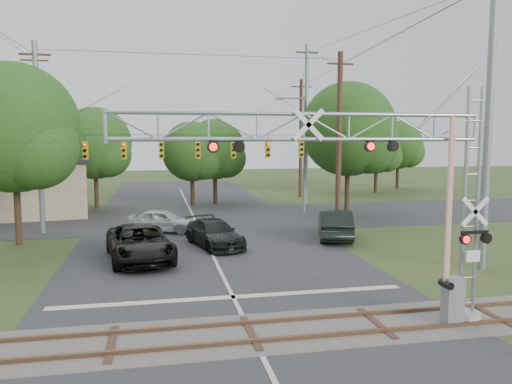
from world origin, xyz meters
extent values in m
plane|color=#2F431F|center=(0.00, 0.00, 0.00)|extent=(160.00, 160.00, 0.00)
cube|color=#272729|center=(0.00, 10.00, 0.01)|extent=(14.00, 90.00, 0.02)
cube|color=#272729|center=(0.00, 24.00, 0.01)|extent=(90.00, 12.00, 0.02)
cube|color=#4B4741|center=(0.00, 2.00, 0.02)|extent=(90.00, 3.20, 0.05)
cube|color=brown|center=(0.00, 1.28, 0.09)|extent=(90.00, 0.12, 0.14)
cube|color=brown|center=(0.00, 2.72, 0.09)|extent=(90.00, 0.12, 0.14)
cylinder|color=gray|center=(6.89, 1.70, 0.15)|extent=(0.92, 0.92, 0.31)
cube|color=silver|center=(6.84, 1.39, 2.20)|extent=(0.46, 0.03, 0.36)
cube|color=slate|center=(6.28, 1.50, 0.77)|extent=(0.56, 0.46, 1.53)
cube|color=red|center=(6.02, 1.50, 3.88)|extent=(0.14, 0.09, 5.11)
cylinder|color=gray|center=(-9.50, 20.00, 5.75)|extent=(0.32, 0.32, 11.50)
cylinder|color=#3D261C|center=(9.50, 20.00, 5.75)|extent=(0.36, 0.36, 11.50)
cylinder|color=black|center=(0.00, 20.00, 6.00)|extent=(19.00, 0.03, 0.03)
cube|color=gold|center=(-6.86, 20.00, 5.05)|extent=(0.30, 0.30, 1.10)
cube|color=gold|center=(-4.57, 20.00, 5.05)|extent=(0.30, 0.30, 1.10)
cube|color=gold|center=(-2.29, 20.00, 5.05)|extent=(0.30, 0.30, 1.10)
cube|color=gold|center=(0.00, 20.00, 5.05)|extent=(0.30, 0.30, 1.10)
cube|color=gold|center=(2.29, 20.00, 5.05)|extent=(0.30, 0.30, 1.10)
cube|color=gold|center=(4.57, 20.00, 5.05)|extent=(0.30, 0.30, 1.10)
cube|color=gold|center=(6.86, 20.00, 5.05)|extent=(0.30, 0.30, 1.10)
imported|color=black|center=(-3.49, 11.88, 0.84)|extent=(3.66, 6.39, 1.68)
imported|color=black|center=(0.34, 14.23, 0.72)|extent=(3.21, 5.28, 1.43)
imported|color=#AAAEB2|center=(-2.29, 18.96, 0.72)|extent=(4.53, 2.95, 1.43)
imported|color=black|center=(7.46, 15.06, 0.85)|extent=(3.21, 5.45, 1.70)
cylinder|color=gray|center=(8.63, 25.10, 4.51)|extent=(0.20, 0.20, 9.02)
cylinder|color=gray|center=(7.63, 25.10, 8.82)|extent=(2.00, 0.12, 0.12)
cube|color=slate|center=(6.63, 25.10, 8.77)|extent=(0.60, 0.25, 0.15)
cylinder|color=#3D261C|center=(-11.47, 29.03, 6.17)|extent=(0.34, 0.34, 12.34)
cube|color=#3D261C|center=(-11.47, 29.03, 11.64)|extent=(2.00, 0.12, 0.12)
cylinder|color=gray|center=(10.16, 29.64, 6.87)|extent=(0.34, 0.34, 13.73)
cube|color=#3D261C|center=(10.16, 29.64, 13.03)|extent=(2.00, 0.12, 0.12)
cylinder|color=gray|center=(11.47, 7.29, 6.52)|extent=(0.34, 0.34, 13.03)
cylinder|color=#3D261C|center=(11.33, 35.19, 5.72)|extent=(0.34, 0.34, 11.44)
cube|color=#3D261C|center=(11.33, 35.19, 10.74)|extent=(2.00, 0.12, 0.12)
cylinder|color=#332617|center=(-13.73, 30.95, 2.01)|extent=(0.36, 0.36, 4.03)
sphere|color=#204413|center=(-13.73, 30.95, 5.68)|extent=(6.23, 6.23, 6.23)
cylinder|color=#332617|center=(-10.08, 16.88, 2.25)|extent=(0.36, 0.36, 4.51)
sphere|color=#204413|center=(-10.08, 16.88, 6.35)|extent=(6.96, 6.96, 6.96)
cylinder|color=#332617|center=(-7.51, 30.76, 1.91)|extent=(0.36, 0.36, 3.82)
sphere|color=#204413|center=(-7.51, 30.76, 5.39)|extent=(5.91, 5.91, 5.91)
cylinder|color=#332617|center=(0.40, 30.82, 1.65)|extent=(0.36, 0.36, 3.31)
sphere|color=#204413|center=(0.40, 30.82, 4.66)|extent=(5.11, 5.11, 5.11)
cylinder|color=#332617|center=(2.45, 31.59, 1.71)|extent=(0.36, 0.36, 3.42)
sphere|color=#204413|center=(2.45, 31.59, 4.82)|extent=(5.29, 5.29, 5.29)
cylinder|color=#332617|center=(11.59, 23.61, 2.29)|extent=(0.36, 0.36, 4.59)
sphere|color=#204413|center=(11.59, 23.61, 6.47)|extent=(7.09, 7.09, 7.09)
cylinder|color=#332617|center=(15.87, 37.04, 1.71)|extent=(0.36, 0.36, 3.41)
sphere|color=#204413|center=(15.87, 37.04, 4.81)|extent=(5.27, 5.27, 5.27)
cylinder|color=#332617|center=(20.33, 37.35, 1.63)|extent=(0.36, 0.36, 3.25)
sphere|color=#204413|center=(20.33, 37.35, 4.58)|extent=(5.03, 5.03, 5.03)
cylinder|color=#332617|center=(24.67, 40.94, 1.78)|extent=(0.36, 0.36, 3.56)
sphere|color=#204413|center=(24.67, 40.94, 5.02)|extent=(5.51, 5.51, 5.51)
camera|label=1|loc=(-2.68, -12.00, 5.81)|focal=35.00mm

